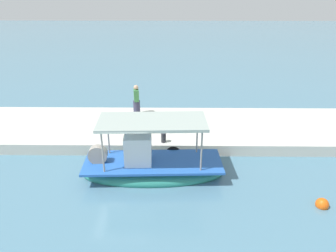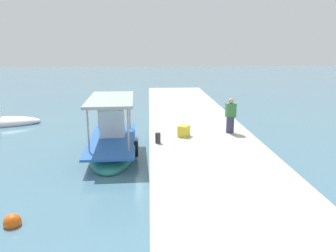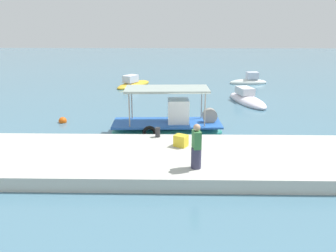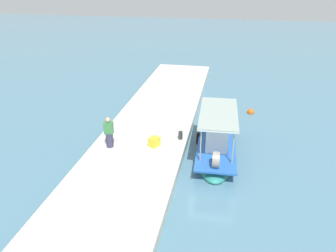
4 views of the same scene
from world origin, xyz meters
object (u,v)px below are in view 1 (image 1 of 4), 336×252
Objects in this scene: mooring_bollard at (164,138)px; cargo_crate at (143,126)px; marker_buoy at (322,204)px; main_fishing_boat at (151,166)px; fisherman_near_bollard at (137,101)px.

cargo_crate reaches higher than mooring_bollard.
marker_buoy is (-7.10, 5.49, -0.72)m from cargo_crate.
mooring_bollard is 0.97× the size of marker_buoy.
main_fishing_boat is at bearing 76.77° from mooring_bollard.
mooring_bollard reaches higher than marker_buoy.
marker_buoy is (-7.64, 7.87, -1.25)m from fisherman_near_bollard.
cargo_crate is 1.14× the size of marker_buoy.
fisherman_near_bollard is 11.04m from marker_buoy.
main_fishing_boat is at bearing -18.12° from marker_buoy.
mooring_bollard is 7.36m from marker_buoy.
main_fishing_boat is 11.09× the size of cargo_crate.
cargo_crate is 9.00m from marker_buoy.
main_fishing_boat reaches higher than cargo_crate.
mooring_bollard is at bearing -103.23° from main_fishing_boat.
fisherman_near_bollard is 4.05m from mooring_bollard.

